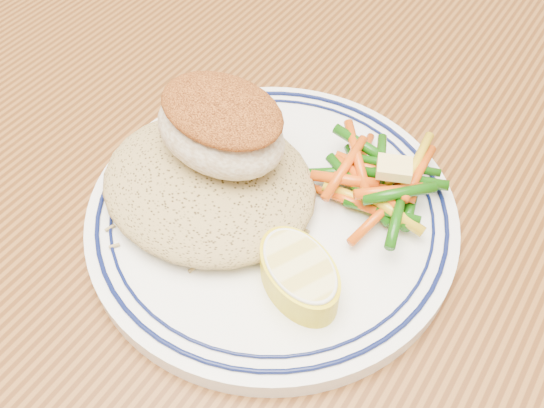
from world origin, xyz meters
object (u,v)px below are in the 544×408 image
(rice_pilaf, at_px, (208,180))
(dining_table, at_px, (255,239))
(vegetable_pile, at_px, (377,182))
(lemon_wedge, at_px, (299,274))
(fish_fillet, at_px, (221,126))
(plate, at_px, (272,213))

(rice_pilaf, bearing_deg, dining_table, 88.63)
(vegetable_pile, distance_m, lemon_wedge, 0.09)
(vegetable_pile, bearing_deg, fish_fillet, -157.36)
(fish_fillet, bearing_deg, dining_table, 81.34)
(plate, distance_m, vegetable_pile, 0.08)
(dining_table, height_order, plate, plate)
(dining_table, bearing_deg, fish_fillet, -98.66)
(plate, xyz_separation_m, rice_pilaf, (-0.04, -0.01, 0.02))
(fish_fillet, bearing_deg, plate, -10.17)
(plate, relative_size, rice_pilaf, 1.67)
(fish_fillet, distance_m, lemon_wedge, 0.11)
(dining_table, relative_size, rice_pilaf, 9.81)
(rice_pilaf, distance_m, fish_fillet, 0.04)
(plate, xyz_separation_m, fish_fillet, (-0.05, 0.01, 0.05))
(lemon_wedge, bearing_deg, dining_table, 139.05)
(plate, distance_m, lemon_wedge, 0.07)
(vegetable_pile, bearing_deg, plate, -136.76)
(plate, xyz_separation_m, lemon_wedge, (0.05, -0.04, 0.02))
(dining_table, height_order, fish_fillet, fish_fillet)
(fish_fillet, bearing_deg, vegetable_pile, 22.64)
(rice_pilaf, distance_m, vegetable_pile, 0.12)
(dining_table, height_order, lemon_wedge, lemon_wedge)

